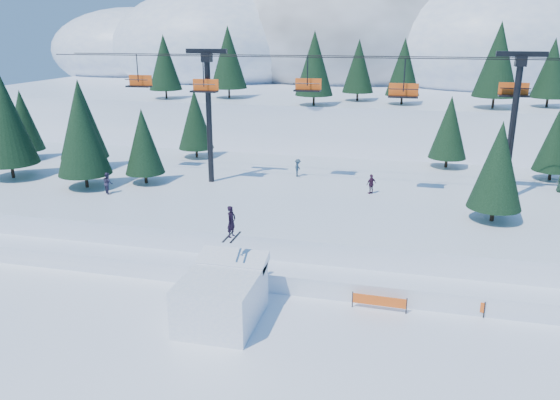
% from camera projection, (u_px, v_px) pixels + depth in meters
% --- Properties ---
extents(ground, '(160.00, 160.00, 0.00)m').
position_uv_depth(ground, '(258.00, 342.00, 25.73)').
color(ground, white).
rests_on(ground, ground).
extents(mid_shelf, '(70.00, 22.00, 2.50)m').
position_uv_depth(mid_shelf, '(322.00, 204.00, 42.06)').
color(mid_shelf, white).
rests_on(mid_shelf, ground).
extents(berm, '(70.00, 6.00, 1.10)m').
position_uv_depth(berm, '(294.00, 264.00, 32.99)').
color(berm, white).
rests_on(berm, ground).
extents(mountain_ridge, '(119.00, 60.86, 26.46)m').
position_uv_depth(mountain_ridge, '(347.00, 58.00, 92.10)').
color(mountain_ridge, white).
rests_on(mountain_ridge, ground).
extents(jump_kicker, '(3.67, 5.00, 5.64)m').
position_uv_depth(jump_kicker, '(222.00, 296.00, 27.32)').
color(jump_kicker, white).
rests_on(jump_kicker, ground).
extents(chairlift, '(46.00, 3.21, 10.28)m').
position_uv_depth(chairlift, '(353.00, 99.00, 39.24)').
color(chairlift, black).
rests_on(chairlift, mid_shelf).
extents(conifer_stand, '(61.01, 17.98, 8.64)m').
position_uv_depth(conifer_stand, '(325.00, 135.00, 40.53)').
color(conifer_stand, black).
rests_on(conifer_stand, mid_shelf).
extents(distant_skiers, '(33.68, 9.26, 1.69)m').
position_uv_depth(distant_skiers, '(329.00, 178.00, 41.69)').
color(distant_skiers, '#2B263E').
rests_on(distant_skiers, mid_shelf).
extents(banner_near, '(2.86, 0.14, 0.90)m').
position_uv_depth(banner_near, '(379.00, 301.00, 28.52)').
color(banner_near, black).
rests_on(banner_near, ground).
extents(banner_far, '(2.62, 1.18, 0.90)m').
position_uv_depth(banner_far, '(457.00, 301.00, 28.57)').
color(banner_far, black).
rests_on(banner_far, ground).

